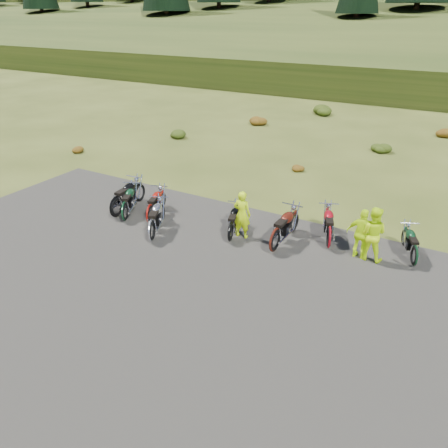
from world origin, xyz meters
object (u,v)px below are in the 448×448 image
Objects in this scene: motorcycle_3 at (152,241)px; motorcycle_7 at (412,265)px; person_middle at (242,215)px; motorcycle_0 at (118,217)px.

motorcycle_3 reaches higher than motorcycle_7.
motorcycle_7 is 1.09× the size of person_middle.
motorcycle_0 is 1.26× the size of motorcycle_7.
motorcycle_3 is 3.24m from person_middle.
motorcycle_3 is 8.57m from motorcycle_7.
motorcycle_0 is at bearing 6.91° from person_middle.
motorcycle_0 is 1.06× the size of motorcycle_3.
motorcycle_3 is (2.37, -0.85, 0.00)m from motorcycle_0.
motorcycle_0 reaches higher than motorcycle_7.
motorcycle_0 is 2.52m from motorcycle_3.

